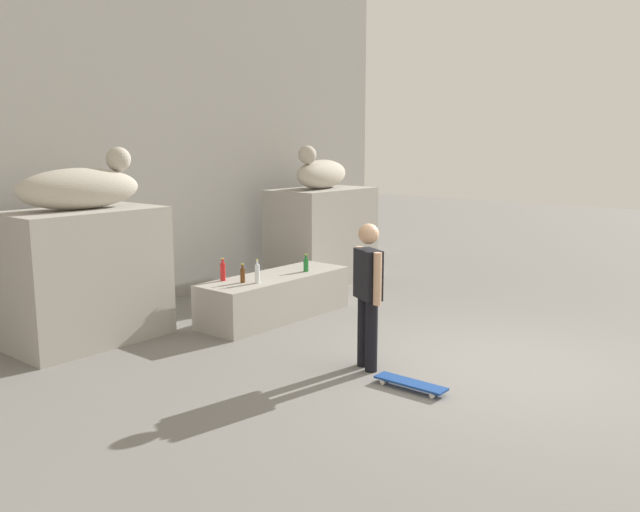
{
  "coord_description": "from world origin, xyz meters",
  "views": [
    {
      "loc": [
        -6.77,
        -3.16,
        2.56
      ],
      "look_at": [
        -0.37,
        2.15,
        1.1
      ],
      "focal_mm": 36.69,
      "sensor_mm": 36.0,
      "label": 1
    }
  ],
  "objects_px": {
    "statue_reclining_left": "(82,187)",
    "bottle_green": "(306,264)",
    "bottle_red": "(223,271)",
    "bottle_clear": "(257,273)",
    "bottle_brown": "(243,275)",
    "skater": "(368,290)",
    "skateboard": "(410,383)",
    "statue_reclining_right": "(321,173)"
  },
  "relations": [
    {
      "from": "statue_reclining_left",
      "to": "bottle_green",
      "type": "relative_size",
      "value": 6.15
    },
    {
      "from": "bottle_red",
      "to": "bottle_green",
      "type": "bearing_deg",
      "value": -20.66
    },
    {
      "from": "statue_reclining_left",
      "to": "bottle_clear",
      "type": "xyz_separation_m",
      "value": [
        1.82,
        -1.25,
        -1.23
      ]
    },
    {
      "from": "statue_reclining_left",
      "to": "bottle_brown",
      "type": "distance_m",
      "value": 2.38
    },
    {
      "from": "skater",
      "to": "skateboard",
      "type": "bearing_deg",
      "value": -169.85
    },
    {
      "from": "skateboard",
      "to": "bottle_green",
      "type": "relative_size",
      "value": 3.01
    },
    {
      "from": "statue_reclining_right",
      "to": "bottle_red",
      "type": "height_order",
      "value": "statue_reclining_right"
    },
    {
      "from": "bottle_brown",
      "to": "bottle_green",
      "type": "bearing_deg",
      "value": -8.04
    },
    {
      "from": "statue_reclining_left",
      "to": "bottle_brown",
      "type": "xyz_separation_m",
      "value": [
        1.71,
        -1.07,
        -1.26
      ]
    },
    {
      "from": "skateboard",
      "to": "bottle_clear",
      "type": "distance_m",
      "value": 3.04
    },
    {
      "from": "bottle_clear",
      "to": "bottle_brown",
      "type": "distance_m",
      "value": 0.21
    },
    {
      "from": "bottle_clear",
      "to": "bottle_green",
      "type": "relative_size",
      "value": 1.25
    },
    {
      "from": "skater",
      "to": "statue_reclining_right",
      "type": "bearing_deg",
      "value": -16.13
    },
    {
      "from": "statue_reclining_left",
      "to": "bottle_red",
      "type": "distance_m",
      "value": 2.18
    },
    {
      "from": "skater",
      "to": "bottle_clear",
      "type": "bearing_deg",
      "value": 17.23
    },
    {
      "from": "statue_reclining_right",
      "to": "bottle_clear",
      "type": "height_order",
      "value": "statue_reclining_right"
    },
    {
      "from": "skater",
      "to": "bottle_brown",
      "type": "relative_size",
      "value": 6.26
    },
    {
      "from": "bottle_clear",
      "to": "bottle_brown",
      "type": "bearing_deg",
      "value": 122.58
    },
    {
      "from": "skateboard",
      "to": "bottle_brown",
      "type": "distance_m",
      "value": 3.18
    },
    {
      "from": "statue_reclining_left",
      "to": "bottle_green",
      "type": "height_order",
      "value": "statue_reclining_left"
    },
    {
      "from": "bottle_clear",
      "to": "bottle_green",
      "type": "distance_m",
      "value": 1.04
    },
    {
      "from": "statue_reclining_left",
      "to": "skateboard",
      "type": "bearing_deg",
      "value": -69.58
    },
    {
      "from": "skater",
      "to": "bottle_green",
      "type": "relative_size",
      "value": 6.27
    },
    {
      "from": "statue_reclining_left",
      "to": "bottle_brown",
      "type": "height_order",
      "value": "statue_reclining_left"
    },
    {
      "from": "skateboard",
      "to": "bottle_clear",
      "type": "xyz_separation_m",
      "value": [
        0.64,
        2.89,
        0.71
      ]
    },
    {
      "from": "statue_reclining_right",
      "to": "bottle_green",
      "type": "relative_size",
      "value": 6.32
    },
    {
      "from": "bottle_red",
      "to": "skateboard",
      "type": "bearing_deg",
      "value": -97.36
    },
    {
      "from": "skateboard",
      "to": "bottle_red",
      "type": "xyz_separation_m",
      "value": [
        0.44,
        3.37,
        0.7
      ]
    },
    {
      "from": "statue_reclining_right",
      "to": "bottle_red",
      "type": "relative_size",
      "value": 5.22
    },
    {
      "from": "skater",
      "to": "skateboard",
      "type": "height_order",
      "value": "skater"
    },
    {
      "from": "skateboard",
      "to": "bottle_green",
      "type": "xyz_separation_m",
      "value": [
        1.68,
        2.9,
        0.67
      ]
    },
    {
      "from": "statue_reclining_right",
      "to": "bottle_clear",
      "type": "relative_size",
      "value": 5.07
    },
    {
      "from": "bottle_red",
      "to": "bottle_brown",
      "type": "relative_size",
      "value": 1.21
    },
    {
      "from": "statue_reclining_right",
      "to": "bottle_red",
      "type": "bearing_deg",
      "value": 1.68
    },
    {
      "from": "bottle_red",
      "to": "bottle_brown",
      "type": "xyz_separation_m",
      "value": [
        0.09,
        -0.31,
        -0.03
      ]
    },
    {
      "from": "statue_reclining_right",
      "to": "skater",
      "type": "relative_size",
      "value": 1.01
    },
    {
      "from": "statue_reclining_left",
      "to": "bottle_red",
      "type": "height_order",
      "value": "statue_reclining_left"
    },
    {
      "from": "bottle_clear",
      "to": "bottle_brown",
      "type": "height_order",
      "value": "bottle_clear"
    },
    {
      "from": "bottle_green",
      "to": "statue_reclining_left",
      "type": "bearing_deg",
      "value": 156.7
    },
    {
      "from": "statue_reclining_right",
      "to": "bottle_green",
      "type": "xyz_separation_m",
      "value": [
        -1.84,
        -1.23,
        -1.26
      ]
    },
    {
      "from": "statue_reclining_right",
      "to": "bottle_brown",
      "type": "xyz_separation_m",
      "value": [
        -2.99,
        -1.07,
        -1.26
      ]
    },
    {
      "from": "skater",
      "to": "bottle_green",
      "type": "bearing_deg",
      "value": -5.78
    }
  ]
}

